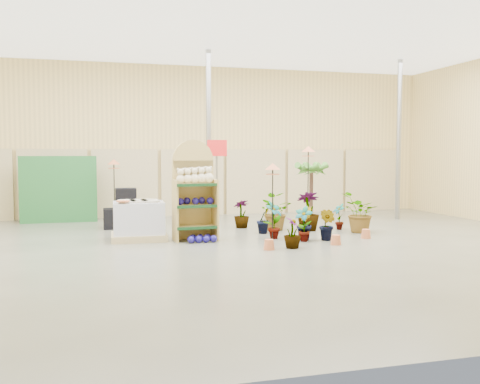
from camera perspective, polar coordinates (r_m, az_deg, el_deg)
name	(u,v)px	position (r m, az deg, el deg)	size (l,w,h in m)	color
room	(233,137)	(11.29, -0.70, 5.93)	(15.20, 12.10, 4.70)	#555649
display_shelf	(194,194)	(11.57, -4.94, -0.21)	(0.94, 0.63, 2.16)	tan
teddy_bears	(196,177)	(11.45, -4.70, 1.65)	(0.80, 0.22, 0.35)	beige
gazing_balls_shelf	(195,201)	(11.45, -4.82, -0.95)	(0.79, 0.27, 0.15)	navy
gazing_balls_floor	(201,238)	(11.30, -4.14, -4.97)	(0.63, 0.39, 0.15)	navy
pallet_stack	(139,221)	(11.71, -10.75, -3.02)	(1.19, 1.00, 0.86)	tan
charcoal_planters	(122,212)	(13.63, -12.49, -2.06)	(0.80, 0.50, 1.00)	black
trellis_stock	(59,189)	(15.29, -18.76, 0.28)	(2.00, 0.30, 1.80)	#205F2A
offer_sign	(217,165)	(13.32, -2.48, 2.86)	(0.50, 0.08, 2.20)	gray
bird_table_front	(273,169)	(11.50, 3.51, 2.48)	(0.34, 0.34, 1.65)	black
bird_table_right	(308,152)	(13.08, 7.30, 4.25)	(0.34, 0.34, 2.04)	black
bird_table_back	(114,164)	(14.45, -13.31, 2.93)	(0.34, 0.34, 1.72)	black
palm	(311,168)	(13.96, 7.63, 2.54)	(0.70, 0.70, 1.74)	#3E291D
potted_plant_0	(274,220)	(11.67, 3.62, -2.98)	(0.44, 0.30, 0.84)	#3E7B26
potted_plant_1	(304,223)	(11.59, 6.84, -3.33)	(0.40, 0.32, 0.72)	#3E7B26
potted_plant_3	(308,211)	(13.02, 7.30, -2.02)	(0.53, 0.53, 0.95)	#3E7B26
potted_plant_4	(339,216)	(13.33, 10.52, -2.58)	(0.34, 0.23, 0.65)	#3E7B26
potted_plant_5	(264,219)	(12.48, 2.58, -2.91)	(0.37, 0.30, 0.67)	#3E7B26
potted_plant_6	(273,212)	(13.02, 3.58, -2.14)	(0.80, 0.69, 0.89)	#3E7B26
potted_plant_7	(292,233)	(10.56, 5.60, -4.35)	(0.34, 0.34, 0.61)	#3E7B26
potted_plant_8	(304,224)	(11.36, 6.80, -3.39)	(0.40, 0.27, 0.76)	#3E7B26
potted_plant_9	(327,225)	(11.57, 9.31, -3.45)	(0.38, 0.30, 0.69)	#3E7B26
potted_plant_10	(360,213)	(12.87, 12.67, -2.17)	(0.85, 0.74, 0.94)	#3E7B26
potted_plant_11	(242,214)	(13.41, 0.17, -2.34)	(0.40, 0.40, 0.71)	#3E7B26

